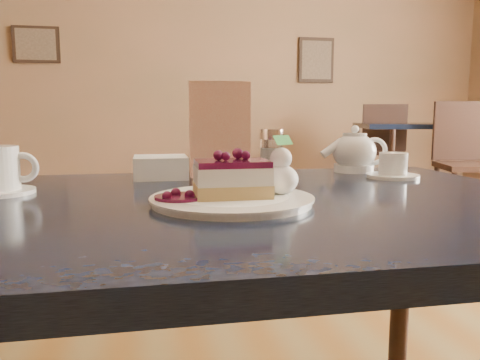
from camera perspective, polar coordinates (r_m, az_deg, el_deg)
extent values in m
cube|color=#A16E4F|center=(5.78, -8.33, 13.62)|extent=(8.00, 0.02, 3.00)
cube|color=black|center=(5.90, -23.60, 14.91)|extent=(0.50, 0.03, 0.40)
cube|color=black|center=(6.13, 9.28, 14.22)|extent=(0.45, 0.03, 0.55)
cube|color=black|center=(0.84, -1.59, -3.66)|extent=(1.24, 0.83, 0.04)
cylinder|color=black|center=(1.46, 18.88, -14.85)|extent=(0.05, 0.05, 0.73)
cylinder|color=white|center=(0.78, -0.98, -2.50)|extent=(0.27, 0.27, 0.01)
cube|color=tan|center=(0.78, -0.99, -1.25)|extent=(0.12, 0.09, 0.02)
cube|color=silver|center=(0.78, -0.99, 0.62)|extent=(0.12, 0.09, 0.03)
cube|color=#340A20|center=(0.77, -0.99, 2.06)|extent=(0.12, 0.08, 0.01)
ellipsoid|color=white|center=(0.81, 5.00, 0.06)|extent=(0.06, 0.06, 0.05)
cylinder|color=#340A20|center=(0.77, -7.37, -2.11)|extent=(0.08, 0.08, 0.01)
torus|color=white|center=(0.98, -24.94, 1.40)|extent=(0.06, 0.01, 0.06)
cylinder|color=white|center=(1.17, 18.10, 0.47)|extent=(0.12, 0.12, 0.01)
cylinder|color=white|center=(1.16, 18.16, 1.92)|extent=(0.07, 0.07, 0.05)
ellipsoid|color=white|center=(1.26, 13.75, 3.16)|extent=(0.11, 0.11, 0.10)
cylinder|color=white|center=(1.25, 13.83, 5.62)|extent=(0.06, 0.06, 0.01)
cylinder|color=white|center=(1.23, 10.49, 3.14)|extent=(0.06, 0.02, 0.05)
cube|color=#FCE6AF|center=(1.12, -2.46, 6.15)|extent=(0.14, 0.03, 0.23)
cylinder|color=white|center=(1.19, 3.85, 2.89)|extent=(0.06, 0.06, 0.09)
cylinder|color=silver|center=(1.18, 3.88, 5.61)|extent=(0.06, 0.06, 0.03)
cube|color=white|center=(1.12, -9.65, 1.57)|extent=(0.12, 0.12, 0.05)
cube|color=black|center=(4.87, 20.96, 6.20)|extent=(1.31, 1.16, 0.04)
cylinder|color=black|center=(4.36, 17.92, 0.67)|extent=(0.05, 0.05, 0.79)
cylinder|color=black|center=(4.99, 13.96, 1.70)|extent=(0.05, 0.05, 0.79)
cylinder|color=black|center=(5.45, 22.94, 1.81)|extent=(0.05, 0.05, 0.79)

